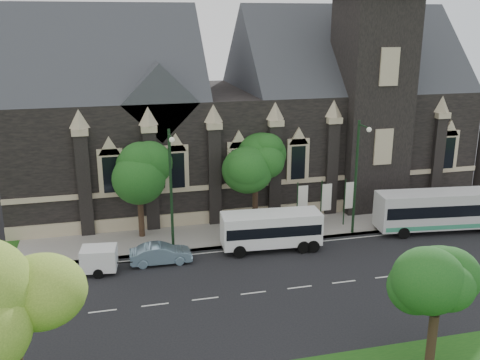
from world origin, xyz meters
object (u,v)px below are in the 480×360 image
object	(u,v)px
banner_flag_center	(325,200)
tour_coach	(446,209)
tree_walk_left	(141,165)
street_lamp_near	(357,172)
tree_park_east	(439,283)
shuttle_bus	(271,228)
street_lamp_mid	(171,185)
box_trailer	(99,259)
banner_flag_left	(301,202)
banner_flag_right	(348,198)
tree_park_near	(15,287)
sedan	(161,254)
tree_walk_right	(257,157)

from	to	relation	value
banner_flag_center	tour_coach	distance (m)	9.55
tree_walk_left	street_lamp_near	size ratio (longest dim) A/B	0.85
tree_park_east	shuttle_bus	size ratio (longest dim) A/B	0.86
street_lamp_mid	box_trailer	world-z (taller)	street_lamp_mid
banner_flag_left	banner_flag_right	distance (m)	4.00
street_lamp_mid	banner_flag_left	size ratio (longest dim) A/B	2.25
tree_park_near	street_lamp_mid	size ratio (longest dim) A/B	0.95
tree_walk_left	tree_park_near	bearing A→B (deg)	-107.05
box_trailer	sedan	size ratio (longest dim) A/B	0.80
tree_park_near	tree_walk_right	bearing A→B (deg)	52.44
street_lamp_mid	box_trailer	xyz separation A→B (m)	(-5.14, -1.94, -4.11)
tree_park_near	tree_walk_left	world-z (taller)	tree_park_near
tree_park_near	banner_flag_left	bearing A→B (deg)	44.54
banner_flag_center	box_trailer	bearing A→B (deg)	-167.54
street_lamp_mid	banner_flag_center	world-z (taller)	street_lamp_mid
box_trailer	shuttle_bus	bearing A→B (deg)	11.59
banner_flag_center	shuttle_bus	size ratio (longest dim) A/B	0.55
banner_flag_right	tour_coach	distance (m)	7.67
tour_coach	tree_park_east	bearing A→B (deg)	-119.41
tree_walk_right	banner_flag_left	xyz separation A→B (m)	(3.08, -1.71, -3.43)
tree_walk_right	street_lamp_mid	world-z (taller)	street_lamp_mid
banner_flag_right	shuttle_bus	xyz separation A→B (m)	(-7.29, -2.90, -0.78)
street_lamp_near	tour_coach	bearing A→B (deg)	-6.90
banner_flag_left	box_trailer	world-z (taller)	banner_flag_left
tree_park_near	tour_coach	world-z (taller)	tree_park_near
tree_park_near	tree_park_east	world-z (taller)	tree_park_near
banner_flag_center	sedan	size ratio (longest dim) A/B	0.95
tree_park_near	tour_coach	xyz separation A→B (m)	(29.17, 14.97, -4.64)
tree_park_near	tree_walk_right	distance (m)	24.58
tree_park_east	tree_walk_left	xyz separation A→B (m)	(-11.97, 20.03, 1.12)
tree_walk_left	banner_flag_right	xyz separation A→B (m)	(16.08, -1.70, -3.35)
tree_walk_left	street_lamp_near	world-z (taller)	street_lamp_near
tree_park_east	street_lamp_mid	xyz separation A→B (m)	(-10.18, 16.42, 0.49)
street_lamp_mid	banner_flag_center	bearing A→B (deg)	8.82
banner_flag_center	street_lamp_mid	bearing A→B (deg)	-171.18
shuttle_bus	box_trailer	xyz separation A→B (m)	(-12.13, -0.95, -0.60)
street_lamp_mid	tour_coach	world-z (taller)	street_lamp_mid
tree_park_near	tree_walk_left	distance (m)	20.38
banner_flag_left	tour_coach	xyz separation A→B (m)	(11.11, -2.80, -0.61)
tree_park_east	banner_flag_left	xyz separation A→B (m)	(0.11, 18.32, -2.24)
banner_flag_left	sedan	size ratio (longest dim) A/B	0.95
tree_walk_right	sedan	world-z (taller)	tree_walk_right
banner_flag_right	shuttle_bus	world-z (taller)	banner_flag_right
banner_flag_right	tree_walk_right	bearing A→B (deg)	166.40
street_lamp_mid	banner_flag_right	distance (m)	14.67
tree_park_east	sedan	bearing A→B (deg)	126.95
shuttle_bus	tour_coach	bearing A→B (deg)	4.23
tree_park_near	sedan	distance (m)	16.87
street_lamp_mid	banner_flag_right	bearing A→B (deg)	7.60
tree_park_near	tree_park_east	xyz separation A→B (m)	(17.95, -0.55, -1.80)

